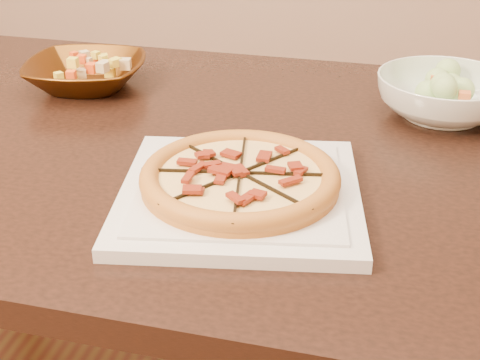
{
  "coord_description": "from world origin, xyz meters",
  "views": [
    {
      "loc": [
        0.34,
        -0.94,
        1.19
      ],
      "look_at": [
        0.17,
        -0.2,
        0.78
      ],
      "focal_mm": 50.0,
      "sensor_mm": 36.0,
      "label": 1
    }
  ],
  "objects_px": {
    "plate": "(240,193)",
    "salad_bowl": "(444,96)",
    "pizza": "(240,177)",
    "bronze_bowl": "(86,74)",
    "dining_table": "(191,194)"
  },
  "relations": [
    {
      "from": "dining_table",
      "to": "bronze_bowl",
      "type": "xyz_separation_m",
      "value": [
        -0.25,
        0.17,
        0.13
      ]
    },
    {
      "from": "plate",
      "to": "salad_bowl",
      "type": "relative_size",
      "value": 1.58
    },
    {
      "from": "bronze_bowl",
      "to": "plate",
      "type": "bearing_deg",
      "value": -43.01
    },
    {
      "from": "dining_table",
      "to": "pizza",
      "type": "bearing_deg",
      "value": -54.99
    },
    {
      "from": "dining_table",
      "to": "salad_bowl",
      "type": "height_order",
      "value": "salad_bowl"
    },
    {
      "from": "pizza",
      "to": "salad_bowl",
      "type": "bearing_deg",
      "value": 53.44
    },
    {
      "from": "plate",
      "to": "salad_bowl",
      "type": "height_order",
      "value": "salad_bowl"
    },
    {
      "from": "plate",
      "to": "bronze_bowl",
      "type": "xyz_separation_m",
      "value": [
        -0.38,
        0.35,
        0.02
      ]
    },
    {
      "from": "pizza",
      "to": "bronze_bowl",
      "type": "height_order",
      "value": "bronze_bowl"
    },
    {
      "from": "plate",
      "to": "dining_table",
      "type": "bearing_deg",
      "value": 125.01
    },
    {
      "from": "bronze_bowl",
      "to": "dining_table",
      "type": "bearing_deg",
      "value": -34.46
    },
    {
      "from": "plate",
      "to": "pizza",
      "type": "xyz_separation_m",
      "value": [
        -0.0,
        0.0,
        0.02
      ]
    },
    {
      "from": "bronze_bowl",
      "to": "salad_bowl",
      "type": "xyz_separation_m",
      "value": [
        0.64,
        0.01,
        0.01
      ]
    },
    {
      "from": "pizza",
      "to": "bronze_bowl",
      "type": "xyz_separation_m",
      "value": [
        -0.38,
        0.35,
        -0.01
      ]
    },
    {
      "from": "dining_table",
      "to": "plate",
      "type": "distance_m",
      "value": 0.25
    }
  ]
}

